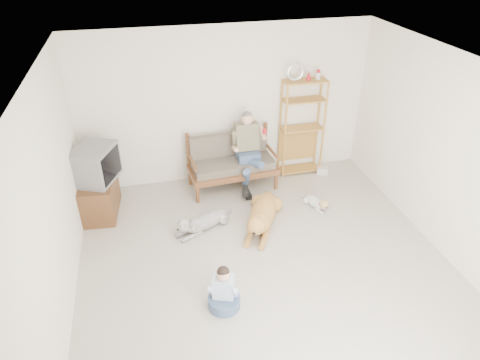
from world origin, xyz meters
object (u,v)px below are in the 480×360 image
object	(u,v)px
etagere	(302,127)
loveseat	(232,161)
golden_retriever	(262,216)
tv_stand	(99,197)

from	to	relation	value
etagere	loveseat	bearing A→B (deg)	-172.04
loveseat	golden_retriever	size ratio (longest dim) A/B	1.08
loveseat	golden_retriever	xyz separation A→B (m)	(0.18, -1.28, -0.30)
tv_stand	etagere	bearing A→B (deg)	13.95
etagere	golden_retriever	xyz separation A→B (m)	(-1.15, -1.47, -0.71)
loveseat	tv_stand	xyz separation A→B (m)	(-2.23, -0.33, -0.19)
etagere	golden_retriever	distance (m)	2.00
loveseat	golden_retriever	distance (m)	1.33
loveseat	etagere	world-z (taller)	etagere
etagere	tv_stand	size ratio (longest dim) A/B	2.18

